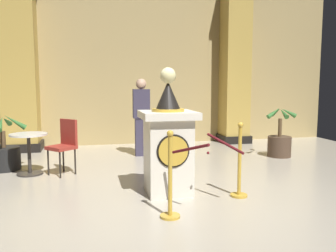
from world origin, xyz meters
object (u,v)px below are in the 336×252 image
cafe_table (29,148)px  cafe_chair_red (65,142)px  stanchion_near (170,187)px  potted_palm_left (4,154)px  potted_palm_right (279,142)px  bystander_guest (141,115)px  stanchion_far (239,171)px  pedestal_clock (168,144)px

cafe_table → cafe_chair_red: bearing=-9.3°
stanchion_near → potted_palm_left: bearing=129.3°
potted_palm_right → bystander_guest: 3.06m
potted_palm_right → bystander_guest: (-2.91, 0.76, 0.59)m
bystander_guest → cafe_table: (-2.15, -1.21, -0.43)m
potted_palm_left → cafe_table: (0.50, -0.45, 0.17)m
stanchion_far → cafe_table: 3.63m
pedestal_clock → cafe_chair_red: bearing=135.8°
stanchion_far → cafe_table: size_ratio=1.46×
potted_palm_left → cafe_table: bearing=-42.1°
bystander_guest → cafe_table: bystander_guest is taller
stanchion_far → potted_palm_right: 3.13m
stanchion_near → bystander_guest: size_ratio=0.62×
stanchion_near → potted_palm_left: (-2.44, 2.97, -0.08)m
stanchion_far → bystander_guest: 3.33m
stanchion_near → stanchion_far: size_ratio=0.99×
pedestal_clock → cafe_table: 2.65m
stanchion_near → cafe_chair_red: 2.77m
bystander_guest → stanchion_near: bearing=-93.3°
stanchion_near → bystander_guest: bystander_guest is taller
potted_palm_right → cafe_chair_red: (-4.45, -0.55, 0.26)m
potted_palm_right → stanchion_far: bearing=-129.7°
stanchion_far → cafe_chair_red: size_ratio=1.10×
potted_palm_right → bystander_guest: size_ratio=0.65×
pedestal_clock → stanchion_near: (-0.19, -0.95, -0.35)m
pedestal_clock → potted_palm_left: 3.34m
pedestal_clock → bystander_guest: pedestal_clock is taller
cafe_table → bystander_guest: bearing=29.3°
potted_palm_right → cafe_chair_red: 4.49m
pedestal_clock → stanchion_far: bearing=-22.0°
bystander_guest → stanchion_far: bearing=-74.0°
stanchion_far → potted_palm_left: (-3.56, 2.41, -0.08)m
bystander_guest → cafe_chair_red: 2.05m
pedestal_clock → cafe_table: pedestal_clock is taller
cafe_table → cafe_chair_red: (0.61, -0.10, 0.11)m
bystander_guest → cafe_chair_red: (-1.55, -1.31, -0.32)m
stanchion_far → bystander_guest: (-0.91, 3.16, 0.53)m
pedestal_clock → potted_palm_left: (-2.62, 2.03, -0.43)m
cafe_chair_red → stanchion_far: bearing=-37.1°
cafe_chair_red → stanchion_near: bearing=-61.3°
pedestal_clock → cafe_chair_red: size_ratio=1.88×
potted_palm_left → cafe_table: 0.70m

